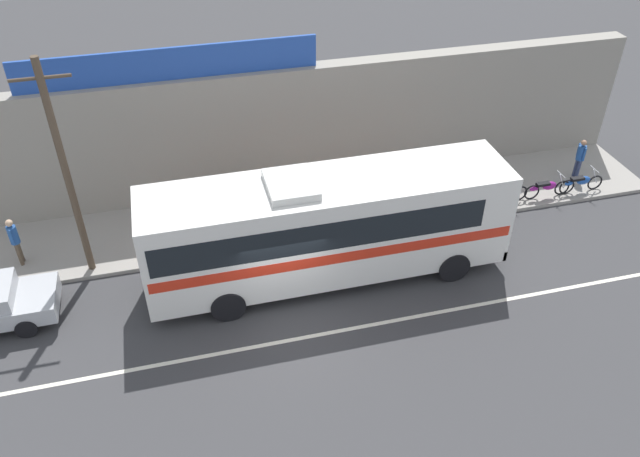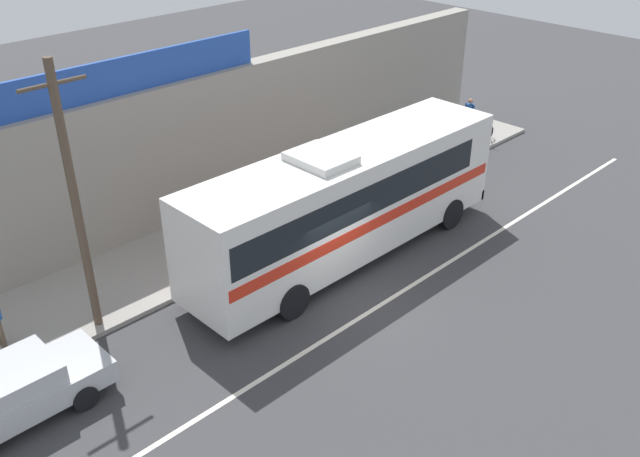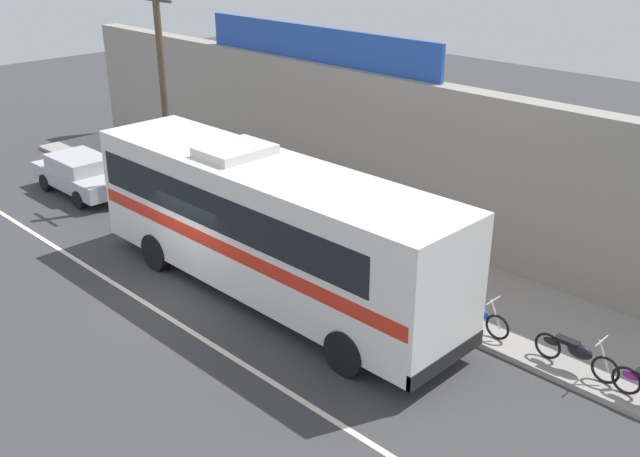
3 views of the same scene
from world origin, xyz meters
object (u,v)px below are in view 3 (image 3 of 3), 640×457
at_px(motorcycle_red, 474,313).
at_px(motorcycle_black, 575,352).
at_px(pedestrian_near_shop, 299,192).
at_px(intercity_bus, 265,221).
at_px(parked_car, 81,174).
at_px(utility_pole, 164,91).
at_px(pedestrian_far_right, 155,152).

bearing_deg(motorcycle_red, motorcycle_black, 2.23).
bearing_deg(pedestrian_near_shop, motorcycle_black, -9.04).
bearing_deg(pedestrian_near_shop, intercity_bus, -54.19).
xyz_separation_m(motorcycle_red, pedestrian_near_shop, (-7.68, 1.71, 0.55)).
xyz_separation_m(intercity_bus, parked_car, (-10.28, 0.37, -1.33)).
distance_m(utility_pole, pedestrian_far_right, 3.59).
bearing_deg(pedestrian_far_right, motorcycle_red, -3.28).
relative_size(utility_pole, pedestrian_near_shop, 4.27).
relative_size(parked_car, motorcycle_black, 2.19).
bearing_deg(utility_pole, pedestrian_far_right, 159.59).
bearing_deg(pedestrian_near_shop, parked_car, -155.40).
bearing_deg(pedestrian_far_right, intercity_bus, -17.12).
distance_m(parked_car, pedestrian_near_shop, 8.29).
relative_size(parked_car, motorcycle_red, 2.30).
height_order(intercity_bus, motorcycle_black, intercity_bus).
xyz_separation_m(intercity_bus, pedestrian_near_shop, (-2.75, 3.81, -0.95)).
xyz_separation_m(parked_car, pedestrian_far_right, (0.76, 2.57, 0.41)).
bearing_deg(intercity_bus, pedestrian_far_right, 162.88).
bearing_deg(pedestrian_near_shop, utility_pole, -159.47).
height_order(intercity_bus, motorcycle_red, intercity_bus).
relative_size(utility_pole, motorcycle_red, 3.92).
xyz_separation_m(intercity_bus, pedestrian_far_right, (-9.51, 2.93, -0.91)).
bearing_deg(pedestrian_far_right, parked_car, -106.51).
bearing_deg(motorcycle_black, pedestrian_near_shop, 170.96).
xyz_separation_m(parked_car, pedestrian_near_shop, (7.53, 3.45, 0.38)).
xyz_separation_m(intercity_bus, motorcycle_red, (4.93, 2.10, -1.50)).
bearing_deg(parked_car, pedestrian_far_right, 73.49).
xyz_separation_m(parked_car, motorcycle_red, (15.21, 1.74, -0.17)).
distance_m(parked_car, motorcycle_red, 15.31).
bearing_deg(motorcycle_black, pedestrian_far_right, 177.52).
relative_size(motorcycle_black, motorcycle_red, 1.05).
relative_size(utility_pole, motorcycle_black, 3.73).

